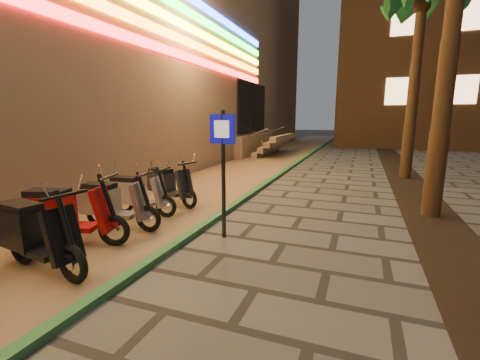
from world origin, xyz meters
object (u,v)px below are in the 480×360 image
at_px(scooter_7, 65,214).
at_px(scooter_10, 168,184).
at_px(scooter_6, 33,234).
at_px(scooter_8, 112,203).
at_px(scooter_9, 135,194).
at_px(pedestrian_sign, 223,157).

xyz_separation_m(scooter_7, scooter_10, (0.12, 3.02, -0.05)).
relative_size(scooter_6, scooter_8, 1.07).
height_order(scooter_7, scooter_9, scooter_7).
height_order(pedestrian_sign, scooter_7, pedestrian_sign).
bearing_deg(pedestrian_sign, scooter_10, 152.59).
bearing_deg(scooter_9, pedestrian_sign, -18.84).
bearing_deg(scooter_9, scooter_8, -84.47).
xyz_separation_m(scooter_7, scooter_9, (-0.03, 1.91, -0.06)).
bearing_deg(pedestrian_sign, scooter_8, -162.62).
bearing_deg(scooter_7, pedestrian_sign, 11.86).
height_order(scooter_7, scooter_8, scooter_7).
relative_size(scooter_6, scooter_10, 1.10).
relative_size(scooter_8, scooter_9, 1.05).
bearing_deg(scooter_10, scooter_6, -68.66).
bearing_deg(scooter_8, scooter_10, 84.53).
distance_m(scooter_6, scooter_10, 3.90).
distance_m(scooter_7, scooter_8, 0.97).
distance_m(scooter_8, scooter_10, 2.06).
distance_m(scooter_7, scooter_9, 1.91).
height_order(scooter_9, scooter_10, scooter_10).
bearing_deg(pedestrian_sign, scooter_9, 175.11).
bearing_deg(pedestrian_sign, scooter_6, -124.74).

